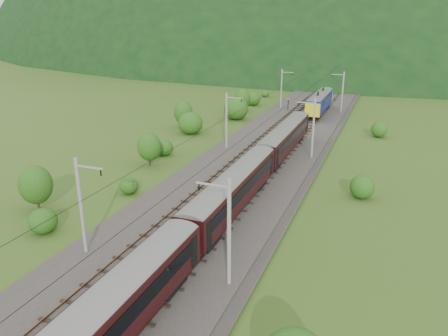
% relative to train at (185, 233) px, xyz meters
% --- Properties ---
extents(ground, '(600.00, 600.00, 0.00)m').
position_rel_train_xyz_m(ground, '(-2.40, -0.77, -3.27)').
color(ground, '#37571B').
rests_on(ground, ground).
extents(railbed, '(14.00, 220.00, 0.30)m').
position_rel_train_xyz_m(railbed, '(-2.40, 9.23, -3.12)').
color(railbed, '#38332D').
rests_on(railbed, ground).
extents(track_left, '(2.40, 220.00, 0.27)m').
position_rel_train_xyz_m(track_left, '(-4.80, 9.23, -2.90)').
color(track_left, brown).
rests_on(track_left, railbed).
extents(track_right, '(2.40, 220.00, 0.27)m').
position_rel_train_xyz_m(track_right, '(0.00, 9.23, -2.90)').
color(track_right, brown).
rests_on(track_right, railbed).
extents(catenary_left, '(2.54, 192.28, 8.00)m').
position_rel_train_xyz_m(catenary_left, '(-8.52, 31.23, 1.23)').
color(catenary_left, gray).
rests_on(catenary_left, railbed).
extents(catenary_right, '(2.54, 192.28, 8.00)m').
position_rel_train_xyz_m(catenary_right, '(3.72, 31.23, 1.23)').
color(catenary_right, gray).
rests_on(catenary_right, railbed).
extents(overhead_wires, '(4.83, 198.00, 0.03)m').
position_rel_train_xyz_m(overhead_wires, '(-2.40, 9.23, 3.83)').
color(overhead_wires, black).
rests_on(overhead_wires, ground).
extents(mountain_main, '(504.00, 360.00, 244.00)m').
position_rel_train_xyz_m(mountain_main, '(-2.40, 259.23, -3.27)').
color(mountain_main, black).
rests_on(mountain_main, ground).
extents(mountain_ridge, '(336.00, 280.00, 132.00)m').
position_rel_train_xyz_m(mountain_ridge, '(-122.40, 299.23, -3.27)').
color(mountain_ridge, black).
rests_on(mountain_ridge, ground).
extents(train, '(2.72, 129.85, 4.72)m').
position_rel_train_xyz_m(train, '(0.00, 0.00, 0.00)').
color(train, black).
rests_on(train, ground).
extents(hazard_post_near, '(0.15, 0.15, 1.39)m').
position_rel_train_xyz_m(hazard_post_near, '(-2.61, 25.52, -2.27)').
color(hazard_post_near, red).
rests_on(hazard_post_near, railbed).
extents(hazard_post_far, '(0.14, 0.14, 1.30)m').
position_rel_train_xyz_m(hazard_post_far, '(-1.90, 25.77, -2.32)').
color(hazard_post_far, red).
rests_on(hazard_post_far, railbed).
extents(signal, '(0.26, 0.26, 2.35)m').
position_rel_train_xyz_m(signal, '(-6.70, 61.85, -1.59)').
color(signal, black).
rests_on(signal, railbed).
extents(vegetation_left, '(10.62, 143.89, 6.41)m').
position_rel_train_xyz_m(vegetation_left, '(-16.43, 18.06, -0.94)').
color(vegetation_left, '#255216').
rests_on(vegetation_left, ground).
extents(vegetation_right, '(5.90, 88.27, 3.22)m').
position_rel_train_xyz_m(vegetation_right, '(10.50, 5.20, -1.90)').
color(vegetation_right, '#255216').
rests_on(vegetation_right, ground).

